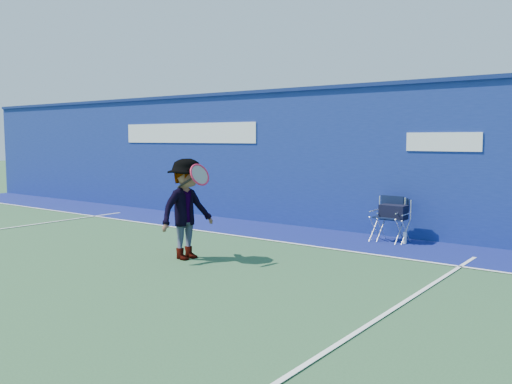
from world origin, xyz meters
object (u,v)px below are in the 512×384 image
Objects in this scene: water_bottle at (405,238)px; tennis_player at (187,209)px; directors_chair_left at (394,224)px; directors_chair_right at (387,227)px.

water_bottle is 0.14× the size of tennis_player.
tennis_player is at bearing -122.07° from directors_chair_left.
directors_chair_right is at bearing 173.52° from water_bottle.
directors_chair_left is at bearing 164.42° from water_bottle.
directors_chair_right is at bearing 59.19° from tennis_player.
tennis_player is (-2.13, -3.40, 0.47)m from directors_chair_left.
directors_chair_left is 0.15m from directors_chair_right.
directors_chair_left is 3.61× the size of water_bottle.
tennis_player is (-2.38, -3.33, 0.71)m from water_bottle.
water_bottle is 4.15m from tennis_player.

